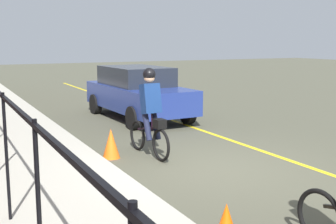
# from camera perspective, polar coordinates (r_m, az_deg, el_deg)

# --- Properties ---
(ground_plane) EXTENTS (80.00, 80.00, 0.00)m
(ground_plane) POSITION_cam_1_polar(r_m,az_deg,el_deg) (8.20, 6.59, -7.46)
(ground_plane) COLOR #4B4A3B
(lane_line_centre) EXTENTS (36.00, 0.12, 0.01)m
(lane_line_centre) POSITION_cam_1_polar(r_m,az_deg,el_deg) (9.16, 14.98, -5.91)
(lane_line_centre) COLOR yellow
(lane_line_centre) RESTS_ON ground
(sidewalk) EXTENTS (40.00, 3.20, 0.15)m
(sidewalk) POSITION_cam_1_polar(r_m,az_deg,el_deg) (6.97, -17.73, -10.29)
(sidewalk) COLOR #ADA99A
(sidewalk) RESTS_ON ground
(cyclist_lead) EXTENTS (1.71, 0.38, 1.83)m
(cyclist_lead) POSITION_cam_1_polar(r_m,az_deg,el_deg) (8.86, -2.35, -0.11)
(cyclist_lead) COLOR black
(cyclist_lead) RESTS_ON ground
(parked_sedan_rear) EXTENTS (4.45, 2.03, 1.58)m
(parked_sedan_rear) POSITION_cam_1_polar(r_m,az_deg,el_deg) (13.33, -4.00, 2.68)
(parked_sedan_rear) COLOR navy
(parked_sedan_rear) RESTS_ON ground
(traffic_cone_far) EXTENTS (0.36, 0.36, 0.60)m
(traffic_cone_far) POSITION_cam_1_polar(r_m,az_deg,el_deg) (8.91, -7.48, -4.11)
(traffic_cone_far) COLOR orange
(traffic_cone_far) RESTS_ON ground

